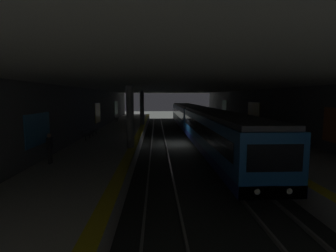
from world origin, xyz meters
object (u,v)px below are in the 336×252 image
object	(u,v)px
pillar_far	(142,108)
bench_right_near	(87,134)
pillar_near	(130,117)
bench_right_far	(116,118)
bench_right_mid	(93,130)
backpack_on_floor	(248,129)
trash_bin	(307,146)
person_walking_mid	(210,116)
person_boarding	(225,123)
person_standing_far	(219,115)
suitcase_rolling	(252,130)
bench_left_far	(287,135)
bench_left_mid	(307,141)
person_waiting_near	(50,147)
metro_train	(196,121)

from	to	relation	value
pillar_far	bench_right_near	distance (m)	13.09
pillar_near	bench_right_far	distance (m)	20.89
bench_right_mid	backpack_on_floor	size ratio (longest dim) A/B	4.25
bench_right_mid	trash_bin	distance (m)	18.31
person_walking_mid	person_boarding	distance (m)	10.10
person_standing_far	suitcase_rolling	xyz separation A→B (m)	(-13.65, -0.13, -0.59)
bench_left_far	bench_right_mid	size ratio (longest dim) A/B	1.00
pillar_far	trash_bin	size ratio (longest dim) A/B	5.35
suitcase_rolling	bench_left_mid	bearing A→B (deg)	-172.20
backpack_on_floor	bench_right_mid	bearing A→B (deg)	100.57
person_waiting_near	person_boarding	xyz separation A→B (m)	(13.53, -13.57, -0.07)
person_waiting_near	bench_right_near	bearing A→B (deg)	0.89
trash_bin	bench_right_mid	bearing A→B (deg)	63.13
backpack_on_floor	person_standing_far	bearing A→B (deg)	2.94
bench_right_near	trash_bin	size ratio (longest dim) A/B	2.00
backpack_on_floor	pillar_far	bearing A→B (deg)	61.16
metro_train	person_boarding	xyz separation A→B (m)	(-1.22, -2.97, -0.11)
person_waiting_near	trash_bin	bearing A→B (deg)	-81.91
pillar_far	person_boarding	distance (m)	11.82
person_standing_far	person_boarding	distance (m)	11.74
bench_right_near	pillar_near	bearing A→B (deg)	-131.39
bench_right_near	person_waiting_near	bearing A→B (deg)	-179.11
suitcase_rolling	bench_right_near	bearing A→B (deg)	101.63
suitcase_rolling	person_boarding	bearing A→B (deg)	47.31
bench_right_near	bench_right_mid	world-z (taller)	same
trash_bin	pillar_far	bearing A→B (deg)	33.88
metro_train	suitcase_rolling	bearing A→B (deg)	-122.37
bench_left_far	backpack_on_floor	world-z (taller)	bench_left_far
bench_right_near	suitcase_rolling	bearing A→B (deg)	-78.37
bench_right_far	person_standing_far	xyz separation A→B (m)	(0.24, -15.86, 0.36)
pillar_far	backpack_on_floor	world-z (taller)	pillar_far
bench_left_far	bench_right_mid	world-z (taller)	same
person_boarding	suitcase_rolling	bearing A→B (deg)	-132.69
bench_right_far	person_waiting_near	bearing A→B (deg)	-179.71
person_waiting_near	pillar_far	bearing A→B (deg)	-11.25
pillar_near	suitcase_rolling	world-z (taller)	pillar_near
backpack_on_floor	pillar_near	bearing A→B (deg)	126.92
bench_left_mid	person_walking_mid	bearing A→B (deg)	8.28
bench_right_mid	backpack_on_floor	bearing A→B (deg)	-79.43
bench_left_mid	person_boarding	bearing A→B (deg)	18.62
bench_right_far	person_boarding	bearing A→B (deg)	-129.52
metro_train	person_waiting_near	size ratio (longest dim) A/B	22.86
bench_left_far	person_walking_mid	bearing A→B (deg)	9.65
person_standing_far	pillar_near	bearing A→B (deg)	150.49
bench_right_near	trash_bin	distance (m)	17.34
suitcase_rolling	backpack_on_floor	size ratio (longest dim) A/B	2.20
bench_right_far	metro_train	bearing A→B (deg)	-133.20
person_walking_mid	person_boarding	xyz separation A→B (m)	(-10.09, 0.45, -0.04)
pillar_near	person_boarding	xyz separation A→B (m)	(9.09, -9.52, -1.41)
pillar_far	bench_left_far	size ratio (longest dim) A/B	2.68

